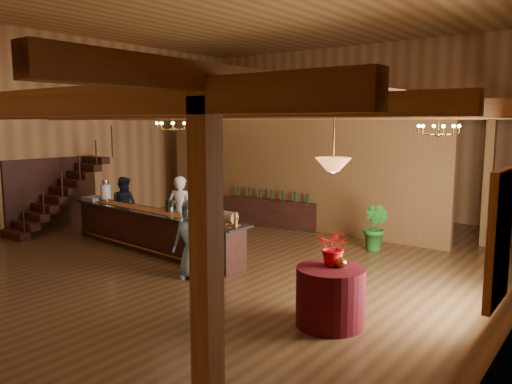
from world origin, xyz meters
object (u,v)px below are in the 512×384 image
Objects in this scene: bartender at (181,212)px; round_table at (330,296)px; chandelier_right at (438,129)px; floor_plant at (376,227)px; tasting_bar at (153,231)px; staff_second at (124,206)px; pendant_lamp at (333,165)px; backbar_shelf at (271,213)px; raffle_drum at (230,218)px; guest at (192,238)px; chandelier_left at (173,126)px; beverage_dispenser at (106,191)px.

round_table is at bearing 141.95° from bartender.
chandelier_right is 0.70× the size of floor_plant.
staff_second reaches higher than tasting_bar.
floor_plant is at bearing -173.15° from staff_second.
backbar_shelf is at bearing 132.19° from pendant_lamp.
raffle_drum reaches higher than backbar_shelf.
bartender is 1.12× the size of guest.
round_table is at bearing 0.00° from pendant_lamp.
chandelier_left is 5.92m from pendant_lamp.
round_table is at bearing -9.33° from tasting_bar.
bartender reaches higher than raffle_drum.
backbar_shelf is 7.13m from round_table.
staff_second is at bearing -158.41° from floor_plant.
beverage_dispenser is 2.38m from bartender.
floor_plant is (4.26, 2.34, -2.36)m from chandelier_left.
chandelier_left is 0.70× the size of floor_plant.
chandelier_left reaches higher than raffle_drum.
floor_plant is at bearing 105.43° from pendant_lamp.
guest is at bearing -116.45° from floor_plant.
raffle_drum is 4.67m from backbar_shelf.
beverage_dispenser is 0.21× the size of backbar_shelf.
pendant_lamp is at bearing -96.54° from chandelier_right.
tasting_bar is 7.19× the size of chandelier_right.
raffle_drum is 0.30× the size of floor_plant.
raffle_drum is 0.20× the size of bartender.
guest reaches higher than round_table.
tasting_bar is 3.31× the size of bartender.
round_table is (2.85, -1.10, -0.69)m from raffle_drum.
guest is at bearing -121.34° from raffle_drum.
tasting_bar is 16.93× the size of raffle_drum.
round_table is 7.65m from staff_second.
chandelier_left is 3.54m from guest.
bartender is 4.64m from floor_plant.
guest is at bearing -81.97° from backbar_shelf.
tasting_bar reaches higher than backbar_shelf.
bartender is at bearing 123.01° from guest.
chandelier_right reaches higher than guest.
round_table is (5.42, -1.36, -0.04)m from tasting_bar.
backbar_shelf is 3.64m from floor_plant.
chandelier_right is at bearing 36.12° from raffle_drum.
bartender is 2.21m from staff_second.
round_table is 0.59× the size of bartender.
chandelier_right is (5.82, 2.11, 2.39)m from tasting_bar.
beverage_dispenser is at bearing -154.93° from floor_plant.
beverage_dispenser is at bearing 174.11° from raffle_drum.
staff_second is (-1.93, 0.71, 0.30)m from tasting_bar.
backbar_shelf is at bearing 77.29° from chandelier_left.
backbar_shelf is at bearing 90.20° from guest.
guest is (4.10, -1.63, -0.01)m from staff_second.
raffle_drum is at bearing -143.88° from chandelier_right.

